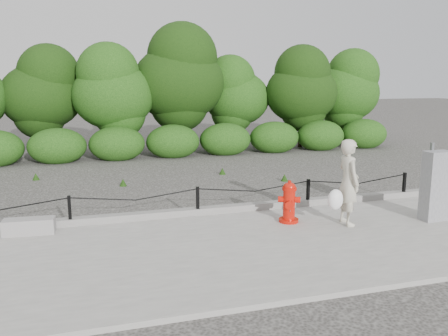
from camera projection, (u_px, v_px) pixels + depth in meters
name	position (u px, v px, depth m)	size (l,w,h in m)	color
ground	(198.00, 219.00, 9.77)	(90.00, 90.00, 0.00)	#2D2B28
sidewalk	(227.00, 251.00, 7.89)	(14.00, 4.00, 0.08)	gray
curb	(197.00, 211.00, 9.79)	(14.00, 0.22, 0.14)	slate
chain_barrier	(198.00, 198.00, 9.69)	(10.06, 0.06, 0.60)	black
treeline	(140.00, 87.00, 17.68)	(20.36, 3.45, 4.80)	black
fire_hydrant	(289.00, 202.00, 9.24)	(0.51, 0.51, 0.83)	red
pedestrian	(347.00, 183.00, 9.02)	(0.72, 0.63, 1.66)	#BAB59F
concrete_block	(29.00, 226.00, 8.57)	(0.89, 0.31, 0.29)	gray
utility_cabinet	(436.00, 186.00, 9.32)	(0.54, 0.38, 1.53)	#959597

